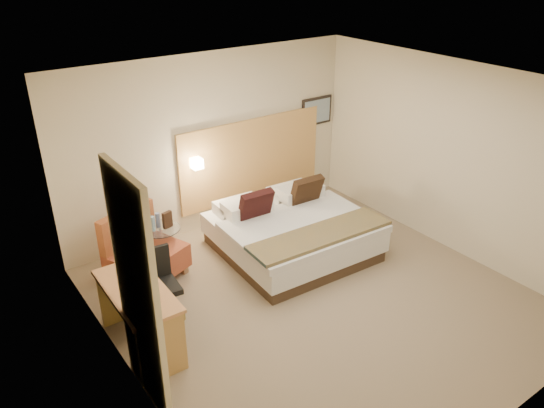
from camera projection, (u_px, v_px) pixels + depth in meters
floor at (316, 299)px, 6.73m from camera, size 4.80×5.00×0.02m
ceiling at (326, 86)px, 5.52m from camera, size 4.80×5.00×0.02m
wall_back at (212, 143)px, 7.95m from camera, size 4.80×0.02×2.70m
wall_front at (521, 314)px, 4.30m from camera, size 4.80×0.02×2.70m
wall_left at (120, 271)px, 4.86m from camera, size 0.02×5.00×2.70m
wall_right at (452, 158)px, 7.38m from camera, size 0.02×5.00×2.70m
headboard_panel at (252, 158)px, 8.46m from camera, size 2.60×0.04×1.30m
art_frame at (317, 111)px, 8.92m from camera, size 0.62×0.03×0.47m
art_canvas at (317, 111)px, 8.90m from camera, size 0.54×0.01×0.39m
lamp_arm at (195, 162)px, 7.79m from camera, size 0.02×0.12×0.02m
lamp_shade at (197, 163)px, 7.74m from camera, size 0.15×0.15×0.15m
curtain at (138, 294)px, 4.76m from camera, size 0.06×0.90×2.42m
bottle_a at (153, 224)px, 7.06m from camera, size 0.08×0.08×0.21m
bottle_b at (158, 220)px, 7.15m from camera, size 0.08×0.08×0.21m
menu_folder at (167, 220)px, 7.13m from camera, size 0.15×0.09×0.23m
bed at (292, 232)px, 7.61m from camera, size 2.09×2.05×0.98m
lounge_chair at (143, 253)px, 7.01m from camera, size 1.09×1.03×0.93m
side_table at (163, 245)px, 7.27m from camera, size 0.64×0.64×0.58m
desk at (140, 301)px, 5.67m from camera, size 0.59×1.24×0.77m
desk_chair at (160, 292)px, 6.22m from camera, size 0.55×0.55×0.89m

